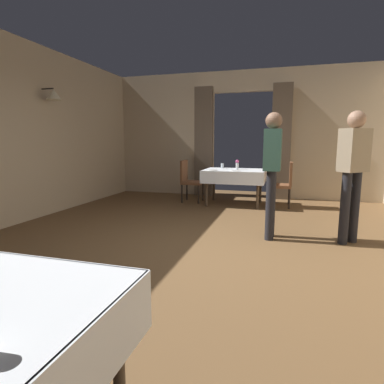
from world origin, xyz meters
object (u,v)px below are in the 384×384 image
(chair_mid_left, at_px, (189,179))
(glass_mid_b, at_px, (222,166))
(flower_vase_mid, at_px, (237,164))
(plate_mid_d, at_px, (213,170))
(person_waiter_by_doorway, at_px, (353,166))
(dining_table_mid, at_px, (235,174))
(person_diner_standing_aside, at_px, (272,165))
(plate_mid_c, at_px, (235,171))
(chair_mid_right, at_px, (284,182))

(chair_mid_left, xyz_separation_m, glass_mid_b, (0.70, 0.25, 0.29))
(chair_mid_left, relative_size, flower_vase_mid, 4.41)
(plate_mid_d, relative_size, person_waiter_by_doorway, 0.12)
(dining_table_mid, height_order, person_diner_standing_aside, person_diner_standing_aside)
(plate_mid_c, xyz_separation_m, person_waiter_by_doorway, (1.80, -1.91, 0.27))
(flower_vase_mid, bearing_deg, chair_mid_right, 0.39)
(plate_mid_c, relative_size, plate_mid_d, 0.99)
(dining_table_mid, xyz_separation_m, glass_mid_b, (-0.32, 0.29, 0.15))
(person_waiter_by_doorway, bearing_deg, person_diner_standing_aside, -176.39)
(dining_table_mid, height_order, chair_mid_right, chair_mid_right)
(plate_mid_c, bearing_deg, chair_mid_left, 162.67)
(chair_mid_left, bearing_deg, dining_table_mid, -2.20)
(chair_mid_right, xyz_separation_m, person_diner_standing_aside, (-0.18, -2.31, 0.51))
(plate_mid_d, distance_m, person_diner_standing_aside, 2.36)
(glass_mid_b, height_order, person_diner_standing_aside, person_diner_standing_aside)
(chair_mid_left, distance_m, plate_mid_c, 1.16)
(plate_mid_d, bearing_deg, glass_mid_b, 81.22)
(flower_vase_mid, height_order, person_diner_standing_aside, person_diner_standing_aside)
(person_waiter_by_doorway, distance_m, person_diner_standing_aside, 1.01)
(glass_mid_b, distance_m, plate_mid_d, 0.59)
(glass_mid_b, bearing_deg, chair_mid_right, -10.53)
(chair_mid_right, bearing_deg, plate_mid_d, -166.90)
(dining_table_mid, bearing_deg, person_diner_standing_aside, -69.49)
(plate_mid_d, xyz_separation_m, person_diner_standing_aside, (1.26, -1.97, 0.27))
(chair_mid_right, bearing_deg, person_diner_standing_aside, -94.37)
(flower_vase_mid, relative_size, plate_mid_d, 1.04)
(chair_mid_left, bearing_deg, flower_vase_mid, -0.56)
(plate_mid_d, xyz_separation_m, person_waiter_by_doorway, (2.27, -1.91, 0.27))
(dining_table_mid, height_order, plate_mid_c, plate_mid_c)
(person_diner_standing_aside, bearing_deg, plate_mid_d, 122.59)
(flower_vase_mid, height_order, plate_mid_d, flower_vase_mid)
(chair_mid_right, height_order, person_waiter_by_doorway, person_waiter_by_doorway)
(person_waiter_by_doorway, bearing_deg, chair_mid_right, 110.31)
(flower_vase_mid, bearing_deg, glass_mid_b, 145.15)
(plate_mid_d, bearing_deg, person_diner_standing_aside, -57.41)
(person_waiter_by_doorway, bearing_deg, plate_mid_d, 139.90)
(chair_mid_left, relative_size, person_waiter_by_doorway, 0.54)
(chair_mid_right, height_order, flower_vase_mid, flower_vase_mid)
(glass_mid_b, bearing_deg, person_diner_standing_aside, -65.40)
(chair_mid_right, bearing_deg, dining_table_mid, -178.00)
(chair_mid_left, bearing_deg, person_diner_standing_aside, -50.94)
(chair_mid_left, height_order, plate_mid_c, chair_mid_left)
(flower_vase_mid, height_order, plate_mid_c, flower_vase_mid)
(plate_mid_c, xyz_separation_m, plate_mid_d, (-0.47, -0.00, 0.00))
(glass_mid_b, bearing_deg, plate_mid_c, -57.19)
(glass_mid_b, bearing_deg, person_waiter_by_doorway, -48.88)
(chair_mid_right, xyz_separation_m, plate_mid_d, (-1.44, -0.33, 0.24))
(plate_mid_c, bearing_deg, glass_mid_b, 122.81)
(chair_mid_right, distance_m, person_waiter_by_doorway, 2.45)
(flower_vase_mid, height_order, glass_mid_b, flower_vase_mid)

